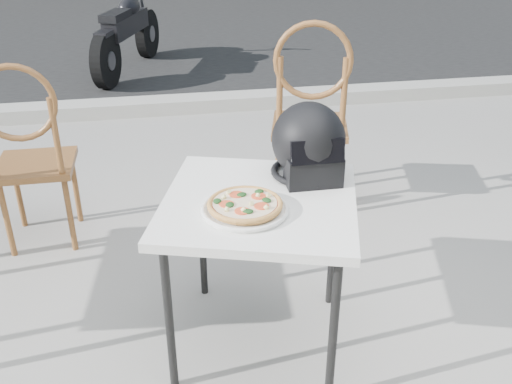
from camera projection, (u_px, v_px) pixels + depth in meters
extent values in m
plane|color=gray|center=(301.00, 324.00, 2.55)|extent=(80.00, 80.00, 0.00)
cube|color=black|center=(185.00, 24.00, 8.67)|extent=(30.00, 8.00, 0.00)
cube|color=#AAA89F|center=(217.00, 102.00, 5.14)|extent=(30.00, 0.25, 0.12)
cube|color=white|center=(259.00, 203.00, 2.16)|extent=(0.91, 0.91, 0.04)
cylinder|color=black|center=(169.00, 319.00, 2.08)|extent=(0.04, 0.04, 0.65)
cylinder|color=black|center=(333.00, 332.00, 2.02)|extent=(0.04, 0.04, 0.65)
cylinder|color=black|center=(202.00, 235.00, 2.61)|extent=(0.04, 0.04, 0.65)
cylinder|color=black|center=(333.00, 243.00, 2.55)|extent=(0.04, 0.04, 0.65)
cylinder|color=silver|center=(245.00, 210.00, 2.06)|extent=(0.33, 0.33, 0.01)
torus|color=silver|center=(245.00, 209.00, 2.05)|extent=(0.35, 0.35, 0.02)
cylinder|color=#C18946|center=(245.00, 205.00, 2.05)|extent=(0.35, 0.35, 0.01)
torus|color=#C18946|center=(245.00, 204.00, 2.04)|extent=(0.36, 0.36, 0.02)
cylinder|color=#A71F12|center=(245.00, 204.00, 2.04)|extent=(0.31, 0.31, 0.00)
cylinder|color=beige|center=(245.00, 203.00, 2.04)|extent=(0.30, 0.30, 0.00)
cylinder|color=#D84725|center=(258.00, 196.00, 2.08)|extent=(0.07, 0.07, 0.00)
cylinder|color=#D84725|center=(237.00, 194.00, 2.09)|extent=(0.07, 0.07, 0.00)
cylinder|color=#D84725|center=(227.00, 204.00, 2.03)|extent=(0.07, 0.07, 0.00)
cylinder|color=#D84725|center=(242.00, 211.00, 1.98)|extent=(0.07, 0.07, 0.00)
cylinder|color=#D84725|center=(262.00, 206.00, 2.01)|extent=(0.07, 0.07, 0.00)
ellipsoid|color=#163B15|center=(242.00, 195.00, 2.09)|extent=(0.05, 0.04, 0.01)
ellipsoid|color=#163B15|center=(230.00, 205.00, 2.02)|extent=(0.04, 0.05, 0.01)
ellipsoid|color=#163B15|center=(267.00, 200.00, 2.05)|extent=(0.04, 0.05, 0.01)
ellipsoid|color=#163B15|center=(248.00, 211.00, 1.98)|extent=(0.05, 0.04, 0.01)
ellipsoid|color=#163B15|center=(259.00, 191.00, 2.11)|extent=(0.05, 0.05, 0.01)
ellipsoid|color=#163B15|center=(217.00, 201.00, 2.04)|extent=(0.04, 0.04, 0.01)
cylinder|color=#EDE990|center=(251.00, 203.00, 2.02)|extent=(0.02, 0.02, 0.02)
cylinder|color=#EDE990|center=(224.00, 197.00, 2.07)|extent=(0.02, 0.02, 0.02)
cylinder|color=#EDE990|center=(258.00, 195.00, 2.08)|extent=(0.02, 0.03, 0.02)
cylinder|color=#EDE990|center=(229.00, 192.00, 2.10)|extent=(0.02, 0.02, 0.02)
cylinder|color=#EDE990|center=(266.00, 207.00, 2.00)|extent=(0.02, 0.02, 0.02)
cylinder|color=#EDE990|center=(227.00, 209.00, 1.98)|extent=(0.02, 0.03, 0.02)
cylinder|color=#EDE990|center=(268.00, 195.00, 2.08)|extent=(0.02, 0.03, 0.02)
cylinder|color=#EDE990|center=(244.00, 210.00, 1.98)|extent=(0.02, 0.02, 0.02)
ellipsoid|color=black|center=(308.00, 140.00, 2.27)|extent=(0.30, 0.31, 0.31)
cube|color=black|center=(314.00, 171.00, 2.23)|extent=(0.22, 0.11, 0.12)
torus|color=black|center=(307.00, 171.00, 2.33)|extent=(0.30, 0.30, 0.03)
cube|color=black|center=(318.00, 152.00, 2.15)|extent=(0.21, 0.04, 0.10)
cube|color=brown|center=(309.00, 126.00, 3.38)|extent=(0.54, 0.54, 0.04)
cylinder|color=brown|center=(335.00, 154.00, 3.64)|extent=(0.04, 0.04, 0.48)
cylinder|color=brown|center=(280.00, 153.00, 3.67)|extent=(0.04, 0.04, 0.48)
cylinder|color=brown|center=(338.00, 178.00, 3.33)|extent=(0.04, 0.04, 0.48)
cylinder|color=brown|center=(278.00, 176.00, 3.36)|extent=(0.04, 0.04, 0.48)
cylinder|color=brown|center=(344.00, 100.00, 3.10)|extent=(0.04, 0.04, 0.46)
cylinder|color=brown|center=(280.00, 98.00, 3.13)|extent=(0.04, 0.04, 0.46)
torus|color=brown|center=(313.00, 61.00, 3.02)|extent=(0.42, 0.14, 0.43)
cube|color=brown|center=(36.00, 165.00, 3.01)|extent=(0.40, 0.40, 0.03)
cylinder|color=brown|center=(76.00, 188.00, 3.27)|extent=(0.03, 0.03, 0.43)
cylinder|color=brown|center=(18.00, 192.00, 3.22)|extent=(0.03, 0.03, 0.43)
cylinder|color=brown|center=(70.00, 214.00, 3.00)|extent=(0.03, 0.03, 0.43)
cylinder|color=brown|center=(7.00, 220.00, 2.95)|extent=(0.03, 0.03, 0.43)
cylinder|color=brown|center=(56.00, 138.00, 2.79)|extent=(0.03, 0.03, 0.41)
torus|color=brown|center=(15.00, 103.00, 2.68)|extent=(0.39, 0.03, 0.39)
cylinder|color=black|center=(147.00, 34.00, 6.74)|extent=(0.28, 0.56, 0.55)
cylinder|color=slate|center=(147.00, 34.00, 6.74)|extent=(0.18, 0.22, 0.18)
cylinder|color=black|center=(106.00, 61.00, 5.61)|extent=(0.28, 0.56, 0.55)
cylinder|color=slate|center=(106.00, 61.00, 5.61)|extent=(0.18, 0.22, 0.18)
cube|color=black|center=(126.00, 24.00, 6.07)|extent=(0.47, 0.97, 0.20)
ellipsoid|color=black|center=(129.00, 7.00, 6.12)|extent=(0.32, 0.43, 0.21)
cube|color=black|center=(115.00, 16.00, 5.77)|extent=(0.32, 0.49, 0.07)
cylinder|color=slate|center=(143.00, 9.00, 6.54)|extent=(0.14, 0.29, 0.65)
cube|color=black|center=(103.00, 34.00, 5.51)|extent=(0.19, 0.23, 0.05)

